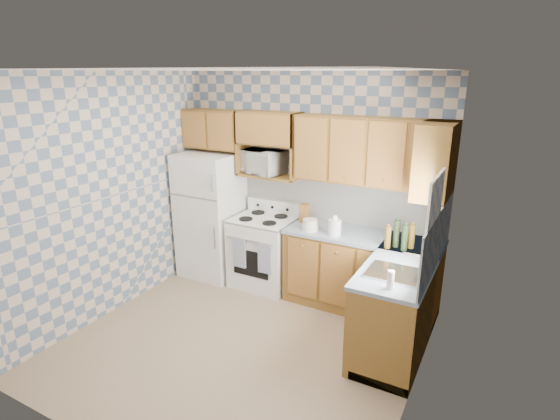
{
  "coord_description": "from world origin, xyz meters",
  "views": [
    {
      "loc": [
        2.2,
        -3.23,
        2.68
      ],
      "look_at": [
        0.05,
        0.75,
        1.25
      ],
      "focal_mm": 28.0,
      "sensor_mm": 36.0,
      "label": 1
    }
  ],
  "objects_px": {
    "microwave": "(263,162)",
    "electric_kettle": "(335,227)",
    "stove_body": "(264,252)",
    "refrigerator": "(211,215)"
  },
  "relations": [
    {
      "from": "stove_body",
      "to": "electric_kettle",
      "type": "xyz_separation_m",
      "value": [
        1.01,
        -0.14,
        0.56
      ]
    },
    {
      "from": "stove_body",
      "to": "microwave",
      "type": "xyz_separation_m",
      "value": [
        -0.11,
        0.19,
        1.15
      ]
    },
    {
      "from": "refrigerator",
      "to": "electric_kettle",
      "type": "distance_m",
      "value": 1.83
    },
    {
      "from": "microwave",
      "to": "electric_kettle",
      "type": "height_order",
      "value": "microwave"
    },
    {
      "from": "refrigerator",
      "to": "microwave",
      "type": "relative_size",
      "value": 3.1
    },
    {
      "from": "microwave",
      "to": "stove_body",
      "type": "bearing_deg",
      "value": -45.86
    },
    {
      "from": "refrigerator",
      "to": "stove_body",
      "type": "relative_size",
      "value": 1.87
    },
    {
      "from": "stove_body",
      "to": "electric_kettle",
      "type": "bearing_deg",
      "value": -8.01
    },
    {
      "from": "electric_kettle",
      "to": "microwave",
      "type": "bearing_deg",
      "value": 163.73
    },
    {
      "from": "microwave",
      "to": "refrigerator",
      "type": "bearing_deg",
      "value": -150.12
    }
  ]
}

